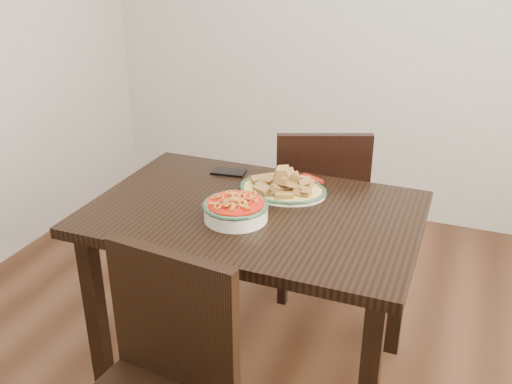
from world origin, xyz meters
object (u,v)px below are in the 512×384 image
(chair_far, at_px, (319,205))
(smartphone, at_px, (229,172))
(dining_table, at_px, (254,232))
(fish_plate, at_px, (283,182))
(noodle_bowl, at_px, (236,208))

(chair_far, bearing_deg, smartphone, 26.41)
(dining_table, relative_size, chair_far, 1.36)
(chair_far, relative_size, smartphone, 6.25)
(chair_far, bearing_deg, fish_plate, 64.21)
(fish_plate, xyz_separation_m, smartphone, (-0.28, 0.10, -0.04))
(noodle_bowl, xyz_separation_m, smartphone, (-0.20, 0.38, -0.04))
(smartphone, bearing_deg, noodle_bowl, -68.68)
(chair_far, relative_size, noodle_bowl, 3.71)
(smartphone, bearing_deg, chair_far, 41.73)
(chair_far, distance_m, smartphone, 0.53)
(chair_far, height_order, smartphone, chair_far)
(chair_far, bearing_deg, noodle_bowl, 59.51)
(dining_table, bearing_deg, fish_plate, 74.04)
(chair_far, bearing_deg, dining_table, 60.78)
(dining_table, height_order, fish_plate, fish_plate)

